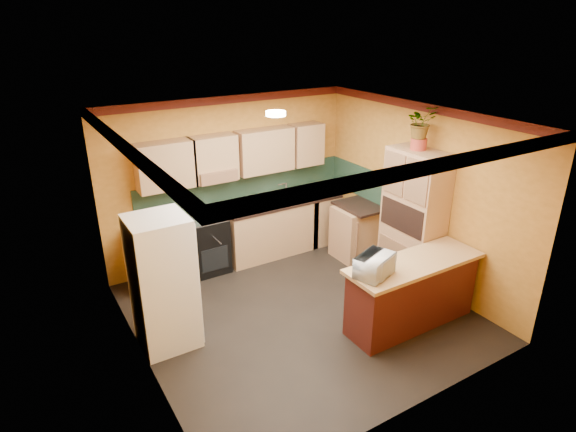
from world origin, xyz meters
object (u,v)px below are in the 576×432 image
at_px(microwave, 374,266).
at_px(breakfast_bar, 411,295).
at_px(fridge, 163,283).
at_px(stove, 207,244).
at_px(base_cabinets_back, 242,236).
at_px(pantry, 413,220).

bearing_deg(microwave, breakfast_bar, -20.46).
bearing_deg(breakfast_bar, fridge, 155.81).
height_order(stove, microwave, microwave).
bearing_deg(microwave, base_cabinets_back, 77.76).
xyz_separation_m(pantry, breakfast_bar, (-0.73, -0.79, -0.61)).
bearing_deg(stove, breakfast_bar, -58.28).
xyz_separation_m(fridge, breakfast_bar, (2.87, -1.29, -0.41)).
xyz_separation_m(base_cabinets_back, fridge, (-1.78, -1.48, 0.41)).
height_order(fridge, breakfast_bar, fridge).
xyz_separation_m(pantry, microwave, (-1.42, -0.79, 0.01)).
xyz_separation_m(base_cabinets_back, breakfast_bar, (1.09, -2.77, 0.00)).
distance_m(fridge, microwave, 2.54).
height_order(base_cabinets_back, pantry, pantry).
bearing_deg(microwave, fridge, 128.97).
xyz_separation_m(base_cabinets_back, stove, (-0.62, -0.00, 0.02)).
distance_m(pantry, breakfast_bar, 1.23).
bearing_deg(pantry, fridge, 172.04).
relative_size(stove, pantry, 0.43).
distance_m(stove, microwave, 3.02).
xyz_separation_m(breakfast_bar, microwave, (-0.69, 0.00, 0.62)).
bearing_deg(microwave, stove, 89.84).
height_order(base_cabinets_back, fridge, fridge).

